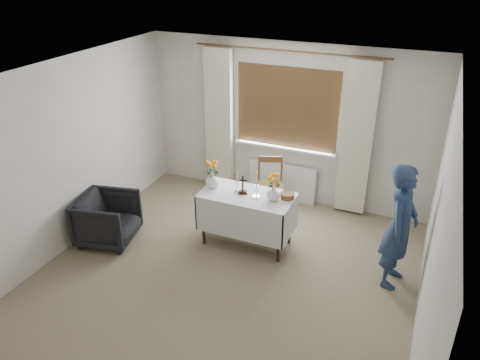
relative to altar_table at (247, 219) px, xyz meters
name	(u,v)px	position (x,y,z in m)	size (l,w,h in m)	color
ground	(218,286)	(0.03, -0.99, -0.38)	(5.00, 5.00, 0.00)	gray
altar_table	(247,219)	(0.00, 0.00, 0.00)	(1.24, 0.64, 0.76)	silver
wooden_chair	(270,187)	(-0.01, 0.94, 0.05)	(0.40, 0.40, 0.87)	#54341C
armchair	(108,219)	(-1.79, -0.69, -0.04)	(0.73, 0.75, 0.69)	black
person	(400,227)	(1.95, -0.06, 0.40)	(0.57, 0.37, 1.56)	navy
radiator	(282,182)	(0.03, 1.43, -0.08)	(1.10, 0.10, 0.60)	silver
wooden_cross	(243,185)	(-0.07, 0.01, 0.51)	(0.12, 0.09, 0.26)	black
candlestick_left	(237,181)	(-0.16, 0.02, 0.53)	(0.09, 0.09, 0.30)	silver
candlestick_right	(256,185)	(0.13, -0.01, 0.56)	(0.10, 0.10, 0.36)	silver
flower_vase_left	(213,180)	(-0.51, 0.02, 0.48)	(0.19, 0.19, 0.20)	white
flower_vase_right	(273,193)	(0.36, 0.01, 0.48)	(0.18, 0.18, 0.19)	white
wicker_basket	(287,196)	(0.52, 0.12, 0.42)	(0.18, 0.18, 0.07)	brown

